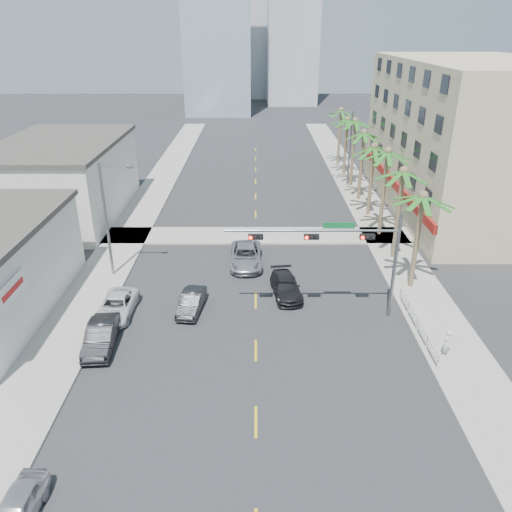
{
  "coord_description": "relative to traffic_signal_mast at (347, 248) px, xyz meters",
  "views": [
    {
      "loc": [
        -0.02,
        -20.99,
        17.86
      ],
      "look_at": [
        0.02,
        10.06,
        3.5
      ],
      "focal_mm": 35.0,
      "sensor_mm": 36.0,
      "label": 1
    }
  ],
  "objects": [
    {
      "name": "palm_tree_3",
      "position": [
        5.82,
        19.65,
        2.02
      ],
      "size": [
        4.8,
        4.8,
        7.8
      ],
      "color": "brown",
      "rests_on": "ground"
    },
    {
      "name": "building_right",
      "position": [
        16.21,
        22.05,
        2.43
      ],
      "size": [
        15.25,
        28.0,
        15.0
      ],
      "color": "tan",
      "rests_on": "ground"
    },
    {
      "name": "streetlight_left",
      "position": [
        -16.78,
        6.05,
        -0.0
      ],
      "size": [
        2.55,
        0.25,
        9.0
      ],
      "color": "slate",
      "rests_on": "ground"
    },
    {
      "name": "sidewalk_right",
      "position": [
        6.22,
        12.05,
        -4.99
      ],
      "size": [
        4.0,
        120.0,
        0.15
      ],
      "primitive_type": "cube",
      "color": "gray",
      "rests_on": "ground"
    },
    {
      "name": "sidewalk_cross",
      "position": [
        -5.78,
        14.05,
        -4.99
      ],
      "size": [
        80.0,
        4.0,
        0.15
      ],
      "primitive_type": "cube",
      "color": "gray",
      "rests_on": "ground"
    },
    {
      "name": "palm_tree_0",
      "position": [
        5.82,
        4.05,
        2.02
      ],
      "size": [
        4.8,
        4.8,
        7.8
      ],
      "color": "brown",
      "rests_on": "ground"
    },
    {
      "name": "tower_far_center",
      "position": [
        -8.78,
        117.05,
        15.94
      ],
      "size": [
        16.0,
        16.0,
        42.0
      ],
      "primitive_type": "cube",
      "color": "#ADADB2",
      "rests_on": "ground"
    },
    {
      "name": "palm_tree_4",
      "position": [
        5.82,
        24.85,
        2.37
      ],
      "size": [
        4.8,
        4.8,
        8.16
      ],
      "color": "brown",
      "rests_on": "ground"
    },
    {
      "name": "car_lane_center",
      "position": [
        -6.58,
        8.03,
        -4.29
      ],
      "size": [
        2.66,
        5.6,
        1.54
      ],
      "primitive_type": "imported",
      "rotation": [
        0.0,
        0.0,
        0.02
      ],
      "color": "#B5B5BA",
      "rests_on": "ground"
    },
    {
      "name": "building_left_far",
      "position": [
        -25.28,
        20.05,
        -1.46
      ],
      "size": [
        11.0,
        18.0,
        7.2
      ],
      "primitive_type": "cube",
      "color": "beige",
      "rests_on": "ground"
    },
    {
      "name": "car_lane_left",
      "position": [
        -10.2,
        0.75,
        -4.41
      ],
      "size": [
        1.83,
        4.08,
        1.3
      ],
      "primitive_type": "imported",
      "rotation": [
        0.0,
        0.0,
        -0.12
      ],
      "color": "black",
      "rests_on": "ground"
    },
    {
      "name": "pedestrian",
      "position": [
        5.4,
        -4.66,
        -4.06
      ],
      "size": [
        0.74,
        0.71,
        1.7
      ],
      "primitive_type": "imported",
      "rotation": [
        0.0,
        0.0,
        3.83
      ],
      "color": "silver",
      "rests_on": "sidewalk_right"
    },
    {
      "name": "palm_tree_5",
      "position": [
        5.82,
        30.05,
        2.72
      ],
      "size": [
        4.8,
        4.8,
        8.52
      ],
      "color": "brown",
      "rests_on": "ground"
    },
    {
      "name": "palm_tree_6",
      "position": [
        5.82,
        35.25,
        2.02
      ],
      "size": [
        4.8,
        4.8,
        7.8
      ],
      "color": "brown",
      "rests_on": "ground"
    },
    {
      "name": "palm_tree_7",
      "position": [
        5.82,
        40.45,
        2.37
      ],
      "size": [
        4.8,
        4.8,
        8.16
      ],
      "color": "brown",
      "rests_on": "ground"
    },
    {
      "name": "palm_tree_1",
      "position": [
        5.82,
        9.25,
        2.37
      ],
      "size": [
        4.8,
        4.8,
        8.16
      ],
      "color": "brown",
      "rests_on": "ground"
    },
    {
      "name": "sidewalk_left",
      "position": [
        -17.78,
        12.05,
        -4.99
      ],
      "size": [
        4.0,
        120.0,
        0.15
      ],
      "primitive_type": "cube",
      "color": "gray",
      "rests_on": "ground"
    },
    {
      "name": "car_lane_right",
      "position": [
        -3.59,
        2.94,
        -4.39
      ],
      "size": [
        2.47,
        4.84,
        1.34
      ],
      "primitive_type": "imported",
      "rotation": [
        0.0,
        0.0,
        0.13
      ],
      "color": "black",
      "rests_on": "ground"
    },
    {
      "name": "car_parked_mid",
      "position": [
        -15.18,
        -3.53,
        -4.31
      ],
      "size": [
        1.92,
        4.66,
        1.5
      ],
      "primitive_type": "imported",
      "rotation": [
        0.0,
        0.0,
        0.07
      ],
      "color": "black",
      "rests_on": "ground"
    },
    {
      "name": "palm_tree_2",
      "position": [
        5.82,
        14.45,
        2.72
      ],
      "size": [
        4.8,
        4.8,
        8.52
      ],
      "color": "brown",
      "rests_on": "ground"
    },
    {
      "name": "car_parked_far",
      "position": [
        -15.18,
        0.17,
        -4.4
      ],
      "size": [
        2.3,
        4.83,
        1.33
      ],
      "primitive_type": "imported",
      "rotation": [
        0.0,
        0.0,
        -0.02
      ],
      "color": "silver",
      "rests_on": "ground"
    },
    {
      "name": "car_parked_near",
      "position": [
        -15.18,
        -15.41,
        -4.43
      ],
      "size": [
        1.6,
        3.76,
        1.27
      ],
      "primitive_type": "imported",
      "rotation": [
        0.0,
        0.0,
        -0.03
      ],
      "color": "silver",
      "rests_on": "ground"
    },
    {
      "name": "ground",
      "position": [
        -5.78,
        -7.95,
        -5.06
      ],
      "size": [
        260.0,
        260.0,
        0.0
      ],
      "primitive_type": "plane",
      "color": "#262628",
      "rests_on": "ground"
    },
    {
      "name": "guardrail",
      "position": [
        4.52,
        -1.95,
        -4.39
      ],
      "size": [
        0.08,
        8.08,
        1.0
      ],
      "color": "silver",
      "rests_on": "ground"
    },
    {
      "name": "streetlight_right",
      "position": [
        5.21,
        30.05,
        -0.0
      ],
      "size": [
        2.55,
        0.25,
        9.0
      ],
      "color": "slate",
      "rests_on": "ground"
    },
    {
      "name": "traffic_signal_mast",
      "position": [
        0.0,
        0.0,
        0.0
      ],
      "size": [
        11.12,
        0.54,
        7.2
      ],
      "color": "slate",
      "rests_on": "ground"
    }
  ]
}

